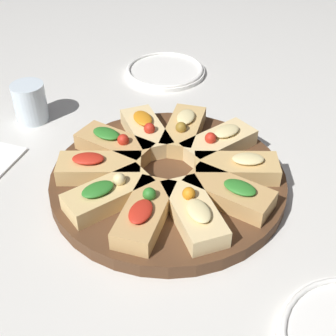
# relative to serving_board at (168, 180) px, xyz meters

# --- Properties ---
(ground_plane) EXTENTS (3.00, 3.00, 0.00)m
(ground_plane) POSITION_rel_serving_board_xyz_m (0.00, 0.00, -0.01)
(ground_plane) COLOR silver
(serving_board) EXTENTS (0.41, 0.41, 0.02)m
(serving_board) POSITION_rel_serving_board_xyz_m (0.00, 0.00, 0.00)
(serving_board) COLOR #51331E
(serving_board) RESTS_ON ground_plane
(focaccia_slice_0) EXTENTS (0.15, 0.13, 0.05)m
(focaccia_slice_0) POSITION_rel_serving_board_xyz_m (-0.10, 0.07, 0.03)
(focaccia_slice_0) COLOR #E5C689
(focaccia_slice_0) RESTS_ON serving_board
(focaccia_slice_1) EXTENTS (0.14, 0.06, 0.05)m
(focaccia_slice_1) POSITION_rel_serving_board_xyz_m (-0.12, -0.00, 0.03)
(focaccia_slice_1) COLOR tan
(focaccia_slice_1) RESTS_ON serving_board
(focaccia_slice_2) EXTENTS (0.15, 0.13, 0.04)m
(focaccia_slice_2) POSITION_rel_serving_board_xyz_m (-0.10, -0.07, 0.03)
(focaccia_slice_2) COLOR tan
(focaccia_slice_2) RESTS_ON serving_board
(focaccia_slice_3) EXTENTS (0.10, 0.15, 0.05)m
(focaccia_slice_3) POSITION_rel_serving_board_xyz_m (-0.04, -0.11, 0.03)
(focaccia_slice_3) COLOR #DBB775
(focaccia_slice_3) RESTS_ON serving_board
(focaccia_slice_4) EXTENTS (0.10, 0.15, 0.05)m
(focaccia_slice_4) POSITION_rel_serving_board_xyz_m (0.03, -0.11, 0.03)
(focaccia_slice_4) COLOR tan
(focaccia_slice_4) RESTS_ON serving_board
(focaccia_slice_5) EXTENTS (0.15, 0.13, 0.05)m
(focaccia_slice_5) POSITION_rel_serving_board_xyz_m (0.09, -0.07, 0.03)
(focaccia_slice_5) COLOR #E5C689
(focaccia_slice_5) RESTS_ON serving_board
(focaccia_slice_6) EXTENTS (0.14, 0.06, 0.04)m
(focaccia_slice_6) POSITION_rel_serving_board_xyz_m (0.12, 0.00, 0.03)
(focaccia_slice_6) COLOR tan
(focaccia_slice_6) RESTS_ON serving_board
(focaccia_slice_7) EXTENTS (0.15, 0.13, 0.04)m
(focaccia_slice_7) POSITION_rel_serving_board_xyz_m (0.10, 0.06, 0.03)
(focaccia_slice_7) COLOR tan
(focaccia_slice_7) RESTS_ON serving_board
(focaccia_slice_8) EXTENTS (0.10, 0.15, 0.05)m
(focaccia_slice_8) POSITION_rel_serving_board_xyz_m (0.04, 0.11, 0.03)
(focaccia_slice_8) COLOR #E5C689
(focaccia_slice_8) RESTS_ON serving_board
(focaccia_slice_9) EXTENTS (0.10, 0.15, 0.05)m
(focaccia_slice_9) POSITION_rel_serving_board_xyz_m (-0.04, 0.11, 0.03)
(focaccia_slice_9) COLOR tan
(focaccia_slice_9) RESTS_ON serving_board
(plate_left) EXTENTS (0.20, 0.20, 0.02)m
(plate_left) POSITION_rel_serving_board_xyz_m (-0.24, 0.35, -0.00)
(plate_left) COLOR white
(plate_left) RESTS_ON ground_plane
(water_glass) EXTENTS (0.07, 0.07, 0.08)m
(water_glass) POSITION_rel_serving_board_xyz_m (-0.36, 0.02, 0.03)
(water_glass) COLOR silver
(water_glass) RESTS_ON ground_plane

